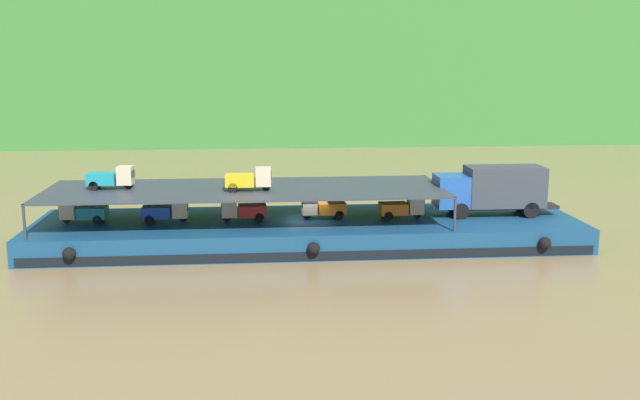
# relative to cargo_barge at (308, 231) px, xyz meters

# --- Properties ---
(ground_plane) EXTENTS (400.00, 400.00, 0.00)m
(ground_plane) POSITION_rel_cargo_barge_xyz_m (0.00, 0.02, -0.75)
(ground_plane) COLOR olive
(hillside_far_bank) EXTENTS (134.25, 31.68, 30.32)m
(hillside_far_bank) POSITION_rel_cargo_barge_xyz_m (0.00, 63.11, 16.33)
(hillside_far_bank) COLOR #387533
(hillside_far_bank) RESTS_ON ground
(cargo_barge) EXTENTS (33.33, 9.37, 1.50)m
(cargo_barge) POSITION_rel_cargo_barge_xyz_m (0.00, 0.00, 0.00)
(cargo_barge) COLOR navy
(cargo_barge) RESTS_ON ground
(covered_lorry) EXTENTS (7.88, 2.37, 3.10)m
(covered_lorry) POSITION_rel_cargo_barge_xyz_m (11.68, 0.25, 2.45)
(covered_lorry) COLOR #1E4C99
(covered_lorry) RESTS_ON cargo_barge
(cargo_rack) EXTENTS (24.13, 7.99, 2.00)m
(cargo_rack) POSITION_rel_cargo_barge_xyz_m (-3.80, 0.02, 2.69)
(cargo_rack) COLOR #2D333D
(cargo_rack) RESTS_ON cargo_barge
(mini_truck_lower_stern) EXTENTS (2.77, 1.26, 1.38)m
(mini_truck_lower_stern) POSITION_rel_cargo_barge_xyz_m (-13.60, 0.23, 1.44)
(mini_truck_lower_stern) COLOR teal
(mini_truck_lower_stern) RESTS_ON cargo_barge
(mini_truck_lower_aft) EXTENTS (2.76, 1.24, 1.38)m
(mini_truck_lower_aft) POSITION_rel_cargo_barge_xyz_m (-8.62, 0.01, 1.44)
(mini_truck_lower_aft) COLOR #1E47B7
(mini_truck_lower_aft) RESTS_ON cargo_barge
(mini_truck_lower_mid) EXTENTS (2.79, 1.29, 1.38)m
(mini_truck_lower_mid) POSITION_rel_cargo_barge_xyz_m (-3.98, -0.03, 1.44)
(mini_truck_lower_mid) COLOR red
(mini_truck_lower_mid) RESTS_ON cargo_barge
(mini_truck_lower_fore) EXTENTS (2.78, 1.27, 1.38)m
(mini_truck_lower_fore) POSITION_rel_cargo_barge_xyz_m (0.95, 0.27, 1.44)
(mini_truck_lower_fore) COLOR orange
(mini_truck_lower_fore) RESTS_ON cargo_barge
(mini_truck_lower_bow) EXTENTS (2.77, 1.25, 1.38)m
(mini_truck_lower_bow) POSITION_rel_cargo_barge_xyz_m (5.87, -0.16, 1.44)
(mini_truck_lower_bow) COLOR orange
(mini_truck_lower_bow) RESTS_ON cargo_barge
(mini_truck_upper_stern) EXTENTS (2.79, 1.28, 1.38)m
(mini_truck_upper_stern) POSITION_rel_cargo_barge_xyz_m (-11.86, 0.55, 3.44)
(mini_truck_upper_stern) COLOR teal
(mini_truck_upper_stern) RESTS_ON cargo_rack
(mini_truck_upper_mid) EXTENTS (2.76, 1.23, 1.38)m
(mini_truck_upper_mid) POSITION_rel_cargo_barge_xyz_m (-3.55, -0.73, 3.44)
(mini_truck_upper_mid) COLOR gold
(mini_truck_upper_mid) RESTS_ON cargo_rack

